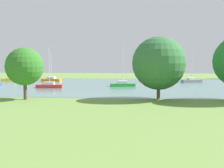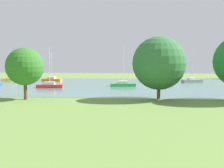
% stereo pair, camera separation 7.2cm
% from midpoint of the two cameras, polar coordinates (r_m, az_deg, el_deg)
% --- Properties ---
extents(ground_plane, '(160.00, 160.00, 0.00)m').
position_cam_midpoint_polar(ground_plane, '(29.92, -1.97, -5.03)').
color(ground_plane, olive).
extents(water_surface, '(140.00, 40.00, 0.02)m').
position_cam_midpoint_polar(water_surface, '(57.59, 1.49, -0.22)').
color(water_surface, slate).
rests_on(water_surface, ground).
extents(sailboat_green, '(5.01, 2.47, 7.99)m').
position_cam_midpoint_polar(sailboat_green, '(54.57, 2.30, -0.01)').
color(sailboat_green, green).
rests_on(sailboat_green, water_surface).
extents(sailboat_gray, '(5.02, 3.04, 6.52)m').
position_cam_midpoint_polar(sailboat_gray, '(67.21, 16.00, 0.71)').
color(sailboat_gray, gray).
rests_on(sailboat_gray, water_surface).
extents(sailboat_orange, '(4.94, 2.03, 6.90)m').
position_cam_midpoint_polar(sailboat_orange, '(69.90, -12.12, 0.95)').
color(sailboat_orange, orange).
rests_on(sailboat_orange, water_surface).
extents(sailboat_red, '(4.94, 2.03, 7.47)m').
position_cam_midpoint_polar(sailboat_red, '(53.19, -12.50, -0.26)').
color(sailboat_red, red).
rests_on(sailboat_red, water_surface).
extents(sailboat_yellow, '(5.03, 2.74, 6.95)m').
position_cam_midpoint_polar(sailboat_yellow, '(74.00, -19.59, 0.99)').
color(sailboat_yellow, yellow).
rests_on(sailboat_yellow, water_surface).
extents(tree_mid_shore, '(4.91, 4.91, 6.77)m').
position_cam_midpoint_polar(tree_mid_shore, '(38.05, -17.27, 3.40)').
color(tree_mid_shore, brown).
rests_on(tree_mid_shore, ground).
extents(tree_west_near, '(6.96, 6.96, 8.22)m').
position_cam_midpoint_polar(tree_west_near, '(37.00, 9.61, 4.19)').
color(tree_west_near, brown).
rests_on(tree_west_near, ground).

